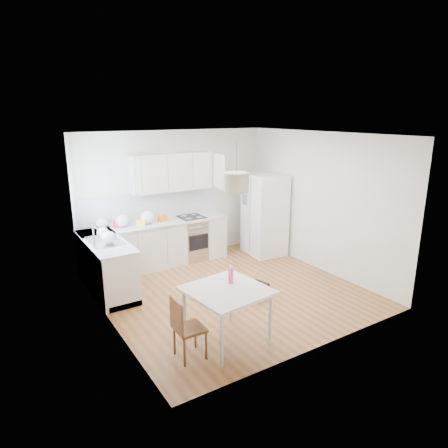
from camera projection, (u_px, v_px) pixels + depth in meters
name	position (u px, v px, depth m)	size (l,w,h in m)	color
floor	(230.00, 291.00, 7.04)	(4.20, 4.20, 0.00)	brown
ceiling	(230.00, 134.00, 6.31)	(4.20, 4.20, 0.00)	white
wall_back	(176.00, 196.00, 8.39)	(4.20, 4.20, 0.00)	beige
wall_left	(105.00, 237.00, 5.60)	(4.20, 4.20, 0.00)	beige
wall_right	(321.00, 202.00, 7.75)	(4.20, 4.20, 0.00)	beige
window_glassblock	(83.00, 195.00, 6.43)	(0.02, 1.00, 1.00)	#BFE0F9
cabinets_back	(157.00, 245.00, 8.08)	(3.00, 0.60, 0.88)	beige
cabinets_left	(106.00, 266.00, 6.97)	(0.60, 1.80, 0.88)	beige
counter_back	(156.00, 223.00, 7.95)	(3.02, 0.64, 0.04)	#B5B8BA
counter_left	(104.00, 241.00, 6.85)	(0.64, 1.82, 0.04)	#B5B8BA
backsplash_back	(149.00, 206.00, 8.11)	(3.00, 0.01, 0.58)	white
backsplash_left	(85.00, 227.00, 6.62)	(0.01, 1.80, 0.58)	white
upper_cabinets	(172.00, 172.00, 8.04)	(1.70, 0.32, 0.75)	beige
range_oven	(192.00, 239.00, 8.49)	(0.50, 0.61, 0.88)	#B0B3B5
sink	(105.00, 241.00, 6.81)	(0.50, 0.80, 0.16)	#B0B3B5
refrigerator	(265.00, 214.00, 8.73)	(0.85, 0.88, 1.76)	white
dining_table	(227.00, 295.00, 5.30)	(1.09, 1.09, 0.78)	beige
dining_chair	(190.00, 327.00, 5.03)	(0.36, 0.36, 0.84)	#533318
drink_bottle	(231.00, 274.00, 5.43)	(0.07, 0.07, 0.26)	#F24384
gym_bag	(254.00, 291.00, 6.79)	(0.46, 0.30, 0.21)	black
pendant_lamp	(236.00, 182.00, 5.05)	(0.32, 0.32, 0.25)	#C5B297
grocery_bag_a	(102.00, 224.00, 7.47)	(0.23, 0.19, 0.21)	silver
grocery_bag_b	(122.00, 221.00, 7.61)	(0.26, 0.22, 0.24)	silver
grocery_bag_c	(148.00, 217.00, 7.82)	(0.29, 0.25, 0.26)	silver
grocery_bag_d	(103.00, 233.00, 6.97)	(0.20, 0.17, 0.18)	silver
grocery_bag_e	(109.00, 238.00, 6.61)	(0.25, 0.21, 0.22)	silver
snack_orange	(163.00, 218.00, 8.05)	(0.18, 0.11, 0.12)	orange
snack_yellow	(140.00, 223.00, 7.72)	(0.16, 0.10, 0.11)	yellow
snack_red	(118.00, 224.00, 7.63)	(0.16, 0.10, 0.11)	red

